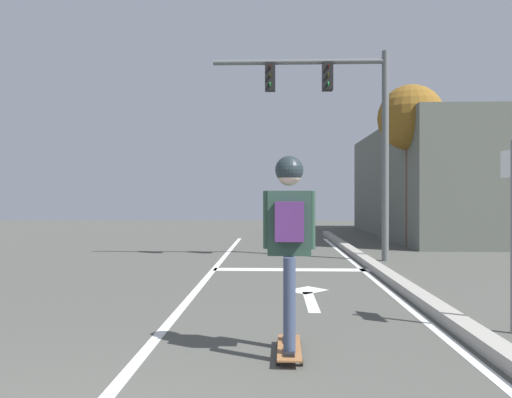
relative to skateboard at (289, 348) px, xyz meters
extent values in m
cube|color=silver|center=(-1.37, 3.19, -0.07)|extent=(0.12, 20.00, 0.01)
cube|color=silver|center=(1.66, 3.19, -0.07)|extent=(0.12, 20.00, 0.01)
cube|color=silver|center=(0.22, 5.51, -0.07)|extent=(3.19, 0.40, 0.01)
cube|color=silver|center=(0.38, 2.42, -0.07)|extent=(0.16, 1.40, 0.01)
cube|color=silver|center=(0.38, 3.27, -0.07)|extent=(0.71, 0.71, 0.01)
cube|color=#9D9990|center=(1.91, 3.19, 0.00)|extent=(0.24, 24.00, 0.14)
cube|color=#966037|center=(0.00, 0.00, 0.01)|extent=(0.23, 0.81, 0.02)
cube|color=#B2B2B7|center=(0.01, 0.27, -0.01)|extent=(0.18, 0.05, 0.01)
cylinder|color=black|center=(-0.10, 0.28, -0.04)|extent=(0.03, 0.06, 0.06)
cylinder|color=black|center=(0.11, 0.27, -0.04)|extent=(0.03, 0.06, 0.06)
cube|color=#B2B2B7|center=(-0.01, -0.27, -0.01)|extent=(0.18, 0.05, 0.01)
cylinder|color=black|center=(-0.11, -0.27, -0.04)|extent=(0.03, 0.06, 0.06)
cylinder|color=black|center=(0.10, -0.28, -0.04)|extent=(0.03, 0.06, 0.06)
cylinder|color=#3A4562|center=(0.00, 0.20, 0.44)|extent=(0.11, 0.11, 0.85)
cube|color=black|center=(0.00, 0.20, 0.03)|extent=(0.09, 0.24, 0.03)
cylinder|color=#3A4562|center=(0.00, -0.20, 0.44)|extent=(0.11, 0.11, 0.85)
cube|color=black|center=(0.00, -0.20, 0.03)|extent=(0.09, 0.24, 0.03)
cube|color=#2B483A|center=(0.00, 0.00, 1.17)|extent=(0.40, 0.19, 0.60)
cylinder|color=#2B483A|center=(-0.21, 0.03, 1.19)|extent=(0.07, 0.14, 0.55)
cylinder|color=#2B483A|center=(0.21, 0.03, 1.19)|extent=(0.07, 0.09, 0.55)
sphere|color=beige|center=(0.00, 0.00, 1.63)|extent=(0.24, 0.24, 0.24)
sphere|color=#232E32|center=(0.00, 0.00, 1.66)|extent=(0.26, 0.26, 0.26)
cube|color=#542A6A|center=(0.00, -0.14, 1.19)|extent=(0.26, 0.15, 0.36)
cylinder|color=#5A5F60|center=(2.45, 7.01, 2.37)|extent=(0.16, 0.16, 4.89)
cylinder|color=#5A5F60|center=(0.44, 7.01, 4.58)|extent=(4.02, 0.12, 0.12)
cube|color=black|center=(1.11, 7.01, 4.23)|extent=(0.24, 0.28, 0.64)
cylinder|color=#3A0605|center=(1.11, 6.86, 4.43)|extent=(0.02, 0.10, 0.10)
cylinder|color=#3C3106|center=(1.11, 6.86, 4.23)|extent=(0.02, 0.10, 0.10)
cylinder|color=green|center=(1.11, 6.86, 4.03)|extent=(0.02, 0.10, 0.10)
cube|color=black|center=(-0.23, 7.01, 4.23)|extent=(0.24, 0.28, 0.64)
cylinder|color=#3A0605|center=(-0.23, 6.86, 4.43)|extent=(0.02, 0.10, 0.10)
cylinder|color=#3C3106|center=(-0.23, 6.86, 4.23)|extent=(0.02, 0.10, 0.10)
cylinder|color=green|center=(-0.23, 6.86, 4.03)|extent=(0.02, 0.10, 0.10)
cylinder|color=brown|center=(3.94, 10.32, 1.56)|extent=(0.30, 0.30, 3.27)
sphere|color=brown|center=(3.94, 10.32, 3.79)|extent=(1.95, 1.95, 1.95)
camera|label=1|loc=(-0.14, -4.62, 1.40)|focal=34.80mm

